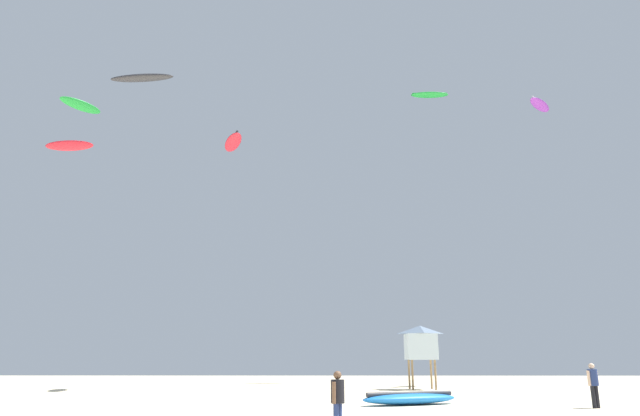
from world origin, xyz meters
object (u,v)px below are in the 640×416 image
object	(u,v)px
kite_aloft_1	(233,142)
kite_aloft_3	(69,146)
kite_aloft_2	(81,105)
person_foreground	(338,397)
kite_aloft_0	(430,95)
kite_aloft_4	(142,78)
kite_aloft_5	(540,105)
person_right	(593,382)
lifeguard_tower	(421,342)
kite_grounded_near	(410,399)

from	to	relation	value
kite_aloft_1	kite_aloft_3	size ratio (longest dim) A/B	1.26
kite_aloft_2	person_foreground	bearing A→B (deg)	-52.10
kite_aloft_0	kite_aloft_4	bearing A→B (deg)	-136.87
kite_aloft_2	kite_aloft_5	bearing A→B (deg)	5.14
kite_aloft_1	kite_aloft_4	distance (m)	9.94
person_foreground	person_right	size ratio (longest dim) A/B	0.92
kite_aloft_4	lifeguard_tower	bearing A→B (deg)	23.73
person_foreground	kite_grounded_near	world-z (taller)	person_foreground
person_foreground	kite_aloft_4	world-z (taller)	kite_aloft_4
kite_aloft_2	kite_aloft_4	bearing A→B (deg)	-51.29
lifeguard_tower	person_right	bearing A→B (deg)	-72.39
kite_aloft_2	kite_aloft_3	size ratio (longest dim) A/B	1.09
kite_grounded_near	kite_aloft_2	bearing A→B (deg)	145.65
kite_aloft_3	kite_aloft_5	xyz separation A→B (m)	(35.64, 12.94, 8.94)
person_right	kite_grounded_near	bearing A→B (deg)	-127.43
kite_aloft_2	kite_aloft_3	bearing A→B (deg)	-66.17
person_foreground	kite_aloft_3	size ratio (longest dim) A/B	0.50
lifeguard_tower	kite_aloft_4	xyz separation A→B (m)	(-17.79, -7.82, 15.70)
kite_aloft_5	kite_aloft_4	bearing A→B (deg)	-154.02
kite_aloft_2	kite_aloft_5	distance (m)	39.97
kite_aloft_2	kite_grounded_near	bearing A→B (deg)	-34.35
person_foreground	kite_aloft_4	size ratio (longest dim) A/B	0.39
kite_aloft_1	kite_aloft_4	xyz separation A→B (m)	(-4.24, -8.97, 0.67)
person_right	kite_aloft_2	world-z (taller)	kite_aloft_2
person_right	kite_aloft_2	size ratio (longest dim) A/B	0.50
kite_grounded_near	kite_aloft_3	size ratio (longest dim) A/B	1.46
kite_grounded_near	kite_aloft_0	bearing A→B (deg)	74.92
person_foreground	kite_aloft_4	xyz separation A→B (m)	(-11.67, 15.33, 17.81)
lifeguard_tower	kite_aloft_4	size ratio (longest dim) A/B	1.00
kite_grounded_near	kite_aloft_5	xyz separation A→B (m)	(15.61, 20.09, 23.76)
kite_aloft_0	kite_aloft_2	size ratio (longest dim) A/B	1.07
kite_grounded_near	kite_aloft_0	distance (m)	38.42
lifeguard_tower	kite_aloft_0	distance (m)	28.28
kite_aloft_4	kite_aloft_5	bearing A→B (deg)	25.98
kite_aloft_1	kite_aloft_5	bearing A→B (deg)	12.74
lifeguard_tower	kite_aloft_2	distance (m)	33.34
person_right	lifeguard_tower	xyz separation A→B (m)	(-4.63, 14.59, 2.02)
person_right	kite_grounded_near	size ratio (longest dim) A/B	0.37
kite_aloft_5	person_foreground	bearing A→B (deg)	-122.11
person_right	kite_aloft_4	world-z (taller)	kite_aloft_4
person_right	kite_aloft_3	xyz separation A→B (m)	(-27.39, 8.78, 14.05)
kite_grounded_near	kite_aloft_0	xyz separation A→B (m)	(6.94, 25.75, 27.66)
kite_grounded_near	kite_aloft_4	size ratio (longest dim) A/B	1.15
person_right	kite_aloft_1	size ratio (longest dim) A/B	0.43
kite_aloft_0	kite_aloft_2	xyz separation A→B (m)	(-31.10, -9.24, -5.49)
person_right	kite_aloft_5	bearing A→B (deg)	134.21
kite_aloft_1	lifeguard_tower	bearing A→B (deg)	-4.84
person_right	kite_aloft_5	size ratio (longest dim) A/B	0.51
kite_aloft_3	person_foreground	bearing A→B (deg)	-46.16
lifeguard_tower	kite_grounded_near	bearing A→B (deg)	-101.90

